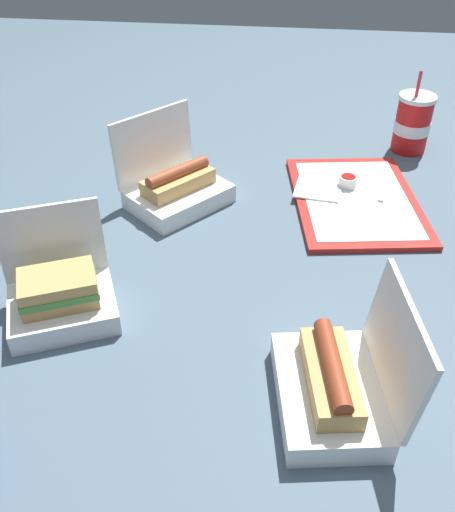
{
  "coord_description": "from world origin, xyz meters",
  "views": [
    {
      "loc": [
        0.84,
        0.06,
        0.66
      ],
      "look_at": [
        0.04,
        -0.04,
        0.05
      ],
      "focal_mm": 40.0,
      "sensor_mm": 36.0,
      "label": 1
    }
  ],
  "objects_px": {
    "clamshell_sandwich_corner": "(60,295)",
    "soda_cup_back": "(412,124)",
    "clamshell_hotdog_front": "(176,186)",
    "clamshell_hotdog_center": "(337,383)",
    "food_tray": "(356,200)",
    "plastic_fork": "(386,189)",
    "ketchup_cup": "(348,181)"
  },
  "relations": [
    {
      "from": "clamshell_hotdog_center",
      "to": "soda_cup_back",
      "type": "distance_m",
      "value": 0.85
    },
    {
      "from": "food_tray",
      "to": "clamshell_hotdog_center",
      "type": "relative_size",
      "value": 1.77
    },
    {
      "from": "plastic_fork",
      "to": "clamshell_sandwich_corner",
      "type": "xyz_separation_m",
      "value": [
        0.46,
        -0.57,
        0.03
      ]
    },
    {
      "from": "food_tray",
      "to": "clamshell_sandwich_corner",
      "type": "height_order",
      "value": "clamshell_sandwich_corner"
    },
    {
      "from": "food_tray",
      "to": "clamshell_hotdog_center",
      "type": "bearing_deg",
      "value": -6.43
    },
    {
      "from": "food_tray",
      "to": "clamshell_hotdog_front",
      "type": "height_order",
      "value": "clamshell_hotdog_front"
    },
    {
      "from": "ketchup_cup",
      "to": "clamshell_hotdog_center",
      "type": "xyz_separation_m",
      "value": [
        0.6,
        -0.05,
        0.01
      ]
    },
    {
      "from": "soda_cup_back",
      "to": "clamshell_hotdog_center",
      "type": "bearing_deg",
      "value": -14.1
    },
    {
      "from": "clamshell_hotdog_center",
      "to": "soda_cup_back",
      "type": "xyz_separation_m",
      "value": [
        -0.83,
        0.21,
        0.03
      ]
    },
    {
      "from": "ketchup_cup",
      "to": "soda_cup_back",
      "type": "height_order",
      "value": "soda_cup_back"
    },
    {
      "from": "plastic_fork",
      "to": "clamshell_hotdog_center",
      "type": "height_order",
      "value": "clamshell_hotdog_center"
    },
    {
      "from": "clamshell_hotdog_front",
      "to": "food_tray",
      "type": "bearing_deg",
      "value": 96.86
    },
    {
      "from": "food_tray",
      "to": "plastic_fork",
      "type": "distance_m",
      "value": 0.08
    },
    {
      "from": "clamshell_hotdog_front",
      "to": "clamshell_hotdog_center",
      "type": "bearing_deg",
      "value": 32.82
    },
    {
      "from": "food_tray",
      "to": "ketchup_cup",
      "type": "bearing_deg",
      "value": -160.34
    },
    {
      "from": "plastic_fork",
      "to": "clamshell_sandwich_corner",
      "type": "relative_size",
      "value": 0.5
    },
    {
      "from": "ketchup_cup",
      "to": "plastic_fork",
      "type": "bearing_deg",
      "value": 84.49
    },
    {
      "from": "clamshell_hotdog_center",
      "to": "soda_cup_back",
      "type": "bearing_deg",
      "value": 165.9
    },
    {
      "from": "plastic_fork",
      "to": "soda_cup_back",
      "type": "distance_m",
      "value": 0.25
    },
    {
      "from": "clamshell_sandwich_corner",
      "to": "soda_cup_back",
      "type": "distance_m",
      "value": 0.96
    },
    {
      "from": "ketchup_cup",
      "to": "clamshell_hotdog_front",
      "type": "xyz_separation_m",
      "value": [
        0.09,
        -0.37,
        0.02
      ]
    },
    {
      "from": "clamshell_hotdog_center",
      "to": "clamshell_hotdog_front",
      "type": "distance_m",
      "value": 0.6
    },
    {
      "from": "clamshell_hotdog_center",
      "to": "clamshell_sandwich_corner",
      "type": "bearing_deg",
      "value": -106.3
    },
    {
      "from": "plastic_fork",
      "to": "soda_cup_back",
      "type": "height_order",
      "value": "soda_cup_back"
    },
    {
      "from": "food_tray",
      "to": "clamshell_sandwich_corner",
      "type": "bearing_deg",
      "value": -50.16
    },
    {
      "from": "clamshell_hotdog_center",
      "to": "clamshell_sandwich_corner",
      "type": "relative_size",
      "value": 1.05
    },
    {
      "from": "plastic_fork",
      "to": "clamshell_hotdog_center",
      "type": "bearing_deg",
      "value": 5.86
    },
    {
      "from": "soda_cup_back",
      "to": "clamshell_hotdog_front",
      "type": "bearing_deg",
      "value": -58.91
    },
    {
      "from": "clamshell_hotdog_center",
      "to": "soda_cup_back",
      "type": "relative_size",
      "value": 1.12
    },
    {
      "from": "clamshell_hotdog_center",
      "to": "food_tray",
      "type": "bearing_deg",
      "value": 173.57
    },
    {
      "from": "food_tray",
      "to": "soda_cup_back",
      "type": "relative_size",
      "value": 1.99
    },
    {
      "from": "ketchup_cup",
      "to": "soda_cup_back",
      "type": "relative_size",
      "value": 0.2
    }
  ]
}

